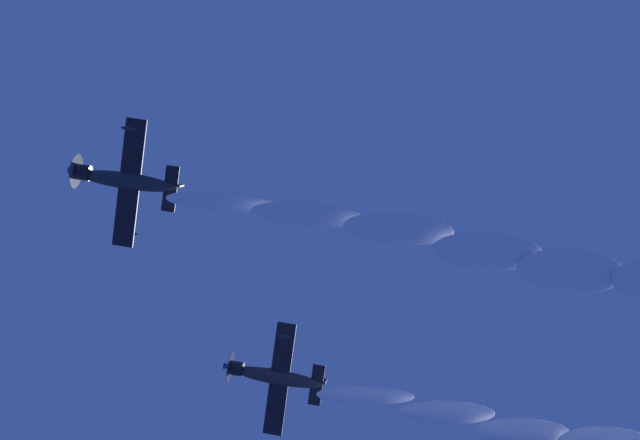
{
  "coord_description": "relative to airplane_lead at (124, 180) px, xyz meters",
  "views": [
    {
      "loc": [
        -17.8,
        17.46,
        1.93
      ],
      "look_at": [
        -13.18,
        -6.56,
        64.88
      ],
      "focal_mm": 52.63,
      "sensor_mm": 36.0,
      "label": 1
    }
  ],
  "objects": [
    {
      "name": "airplane_left_wingman",
      "position": [
        -7.09,
        -18.8,
        1.35
      ],
      "size": [
        8.3,
        9.13,
        3.65
      ],
      "color": "#232328"
    },
    {
      "name": "airplane_lead",
      "position": [
        0.0,
        0.0,
        0.0
      ],
      "size": [
        8.3,
        9.07,
        3.8
      ],
      "color": "#232328"
    }
  ]
}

